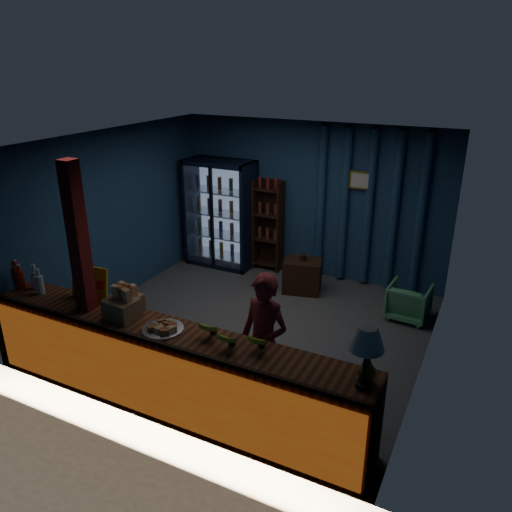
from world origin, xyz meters
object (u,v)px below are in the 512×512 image
at_px(table_lamp, 367,341).
at_px(pastry_tray, 163,328).
at_px(shopkeeper, 264,342).
at_px(green_chair, 409,301).

bearing_deg(table_lamp, pastry_tray, 179.65).
height_order(shopkeeper, pastry_tray, shopkeeper).
distance_m(shopkeeper, table_lamp, 1.45).
height_order(pastry_tray, table_lamp, table_lamp).
relative_size(pastry_tray, table_lamp, 0.75).
xyz_separation_m(green_chair, table_lamp, (0.15, -3.20, 1.14)).
height_order(green_chair, table_lamp, table_lamp).
bearing_deg(shopkeeper, green_chair, 77.81).
xyz_separation_m(shopkeeper, pastry_tray, (-0.88, -0.53, 0.21)).
bearing_deg(green_chair, table_lamp, 96.49).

